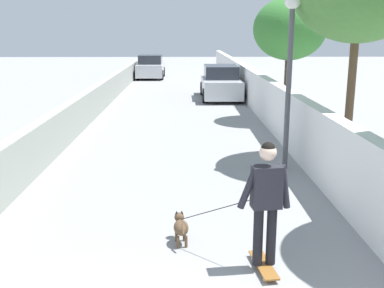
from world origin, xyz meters
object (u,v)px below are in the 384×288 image
at_px(person_skateboarder, 266,195).
at_px(car_far, 151,67).
at_px(lamp_post, 290,49).
at_px(car_near, 221,83).
at_px(dog, 181,226).
at_px(skateboard, 263,265).
at_px(tree_right_far, 290,29).

xyz_separation_m(person_skateboarder, car_far, (25.74, 3.26, -0.35)).
bearing_deg(person_skateboarder, lamp_post, -15.40).
bearing_deg(lamp_post, car_far, 12.17).
xyz_separation_m(person_skateboarder, car_near, (16.05, -0.69, -0.35)).
bearing_deg(dog, skateboard, -126.23).
relative_size(tree_right_far, car_near, 1.00).
xyz_separation_m(tree_right_far, skateboard, (-10.40, 2.54, -3.09)).
bearing_deg(car_near, skateboard, 177.56).
height_order(tree_right_far, lamp_post, tree_right_far).
xyz_separation_m(lamp_post, skateboard, (-4.66, 1.29, -2.65)).
xyz_separation_m(lamp_post, car_far, (21.07, 4.54, -2.00)).
bearing_deg(tree_right_far, dog, 159.22).
height_order(person_skateboarder, car_near, person_skateboarder).
bearing_deg(car_far, dog, -175.06).
xyz_separation_m(tree_right_far, person_skateboarder, (-10.40, 2.54, -2.09)).
relative_size(tree_right_far, lamp_post, 1.08).
relative_size(lamp_post, dog, 3.16).
relative_size(tree_right_far, dog, 3.40).
distance_m(tree_right_far, car_near, 6.42).
bearing_deg(person_skateboarder, skateboard, -14.04).
bearing_deg(car_far, lamp_post, -167.83).
bearing_deg(dog, car_near, -6.69).
height_order(tree_right_far, car_far, tree_right_far).
bearing_deg(car_near, lamp_post, -176.98).
height_order(person_skateboarder, car_far, person_skateboarder).
xyz_separation_m(skateboard, car_far, (25.74, 3.26, 0.65)).
height_order(lamp_post, person_skateboarder, lamp_post).
xyz_separation_m(tree_right_far, car_far, (15.33, 5.80, -2.44)).
distance_m(skateboard, car_near, 16.07).
relative_size(skateboard, person_skateboarder, 0.49).
bearing_deg(person_skateboarder, tree_right_far, -13.71).
height_order(skateboard, car_far, car_far).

